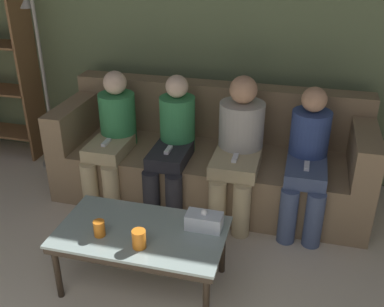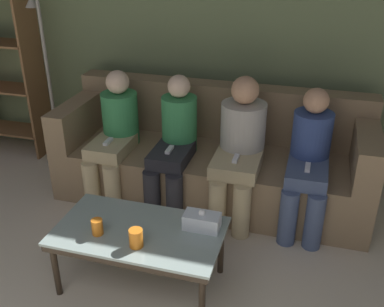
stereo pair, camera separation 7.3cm
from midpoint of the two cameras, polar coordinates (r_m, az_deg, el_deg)
wall_back at (r=3.91m, az=3.81°, el=15.59°), size 12.00×0.06×2.60m
couch at (r=3.76m, az=1.89°, el=-0.60°), size 2.51×0.87×0.89m
coffee_table at (r=2.80m, az=-7.18°, el=-10.40°), size 1.02×0.57×0.41m
cup_near_left at (r=2.75m, az=-12.45°, el=-9.27°), size 0.07×0.07×0.10m
cup_near_right at (r=2.62m, az=-7.55°, el=-10.72°), size 0.08×0.08×0.11m
tissue_box at (r=2.74m, az=0.77°, el=-8.57°), size 0.22×0.12×0.13m
standing_lamp at (r=4.19m, az=-18.94°, el=11.96°), size 0.31×0.26×1.76m
seated_person_left_end at (r=3.69m, az=-10.60°, el=2.39°), size 0.31×0.63×1.05m
seated_person_mid_left at (r=3.51m, az=-3.01°, el=1.46°), size 0.31×0.63×1.05m
seated_person_mid_right at (r=3.41m, az=5.35°, el=1.25°), size 0.35×0.67×1.09m
seated_person_right_end at (r=3.38m, az=13.85°, el=-0.43°), size 0.31×0.63×1.04m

